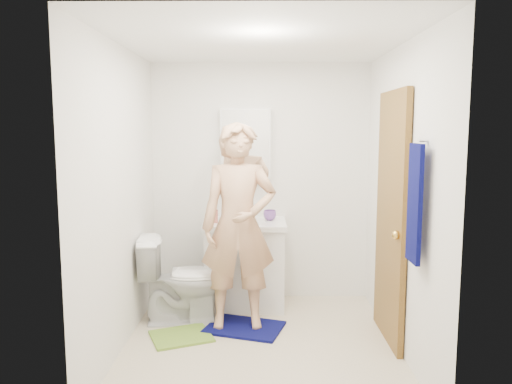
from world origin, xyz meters
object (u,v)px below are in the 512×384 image
Objects in this scene: medicine_cabinet at (246,143)px; towel at (415,204)px; vanity_cabinet at (245,266)px; toothbrush_cup at (270,215)px; soap_dispenser at (214,213)px; toilet at (183,279)px; man at (239,226)px.

medicine_cabinet reaches higher than towel.
medicine_cabinet is at bearing 90.00° from vanity_cabinet.
towel is 1.84m from toothbrush_cup.
soap_dispenser is at bearing -167.23° from vanity_cabinet.
toilet is at bearing 148.17° from towel.
vanity_cabinet is 1.14× the size of medicine_cabinet.
man is at bearing -92.89° from medicine_cabinet.
soap_dispenser is (-1.48, 1.42, -0.31)m from towel.
soap_dispenser is 0.55m from man.
medicine_cabinet is 0.89× the size of toilet.
soap_dispenser is at bearing -166.63° from toothbrush_cup.
toothbrush_cup is (0.54, 0.13, -0.04)m from soap_dispenser.
toilet is 6.27× the size of toothbrush_cup.
medicine_cabinet is at bearing 83.50° from man.
towel is (1.18, -1.48, 0.85)m from vanity_cabinet.
towel is 6.36× the size of toothbrush_cup.
vanity_cabinet is 6.36× the size of toothbrush_cup.
toilet is (-1.73, 1.07, -0.86)m from towel.
soap_dispenser is (-0.30, -0.07, 0.54)m from vanity_cabinet.
medicine_cabinet is 0.78m from soap_dispenser.
medicine_cabinet is 5.56× the size of toothbrush_cup.
vanity_cabinet is 0.56m from toothbrush_cup.
man is (-0.04, -0.55, 0.51)m from vanity_cabinet.
towel reaches higher than soap_dispenser.
toothbrush_cup is (0.24, 0.06, 0.50)m from vanity_cabinet.
toothbrush_cup is at bearing 61.65° from man.
soap_dispenser is (0.25, 0.34, 0.54)m from toilet.
towel reaches higher than toilet.
vanity_cabinet is 1.01× the size of toilet.
vanity_cabinet reaches higher than toilet.
toothbrush_cup is at bearing -65.32° from toilet.
toilet is at bearing -130.82° from medicine_cabinet.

